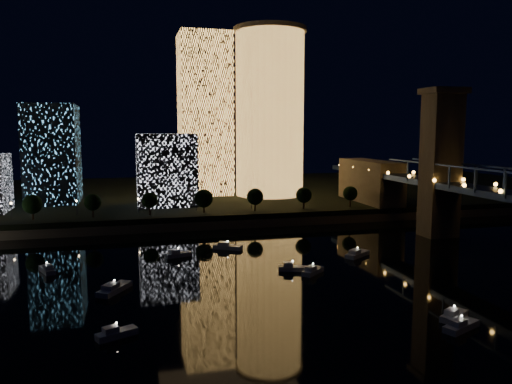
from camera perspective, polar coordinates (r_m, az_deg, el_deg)
The scene contains 9 objects.
ground at distance 110.27m, azimuth 6.32°, elevation -12.08°, with size 520.00×520.00×0.00m, color black.
far_bank at distance 262.14m, azimuth -6.12°, elevation -0.31°, with size 420.00×160.00×5.00m, color black.
seawall at distance 186.37m, azimuth -2.63°, elevation -3.62°, with size 420.00×6.00×3.00m, color #6B5E4C.
tower_cylindrical at distance 238.92m, azimuth 1.58°, elevation 9.04°, with size 34.00×34.00×78.16m.
tower_rectangular at distance 245.10m, azimuth -5.87°, elevation 8.74°, with size 24.08×24.08×76.60m, color #FFB351.
midrise_blocks at distance 221.08m, azimuth -22.58°, elevation 2.75°, with size 109.77×45.59×42.00m.
motorboats at distance 123.35m, azimuth -0.75°, elevation -9.54°, with size 91.19×77.67×2.78m.
esplanade_trees at distance 187.34m, azimuth -11.14°, elevation -0.91°, with size 165.58×6.98×8.99m.
street_lamps at distance 193.23m, azimuth -13.31°, elevation -1.16°, with size 132.70×0.70×5.65m.
Camera 1 is at (-37.26, -97.29, 36.15)m, focal length 35.00 mm.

